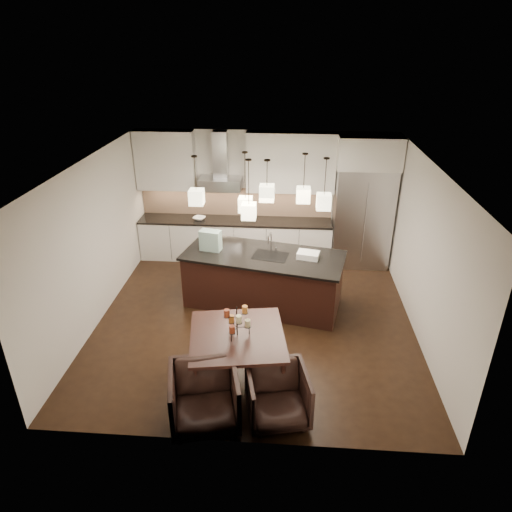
# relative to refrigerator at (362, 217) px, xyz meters

# --- Properties ---
(floor) EXTENTS (5.50, 5.50, 0.02)m
(floor) POSITION_rel_refrigerator_xyz_m (-2.10, -2.38, -1.08)
(floor) COLOR black
(floor) RESTS_ON ground
(ceiling) EXTENTS (5.50, 5.50, 0.02)m
(ceiling) POSITION_rel_refrigerator_xyz_m (-2.10, -2.38, 1.73)
(ceiling) COLOR white
(ceiling) RESTS_ON wall_back
(wall_back) EXTENTS (5.50, 0.02, 2.80)m
(wall_back) POSITION_rel_refrigerator_xyz_m (-2.10, 0.38, 0.32)
(wall_back) COLOR silver
(wall_back) RESTS_ON ground
(wall_front) EXTENTS (5.50, 0.02, 2.80)m
(wall_front) POSITION_rel_refrigerator_xyz_m (-2.10, -5.14, 0.32)
(wall_front) COLOR silver
(wall_front) RESTS_ON ground
(wall_left) EXTENTS (0.02, 5.50, 2.80)m
(wall_left) POSITION_rel_refrigerator_xyz_m (-4.86, -2.38, 0.32)
(wall_left) COLOR silver
(wall_left) RESTS_ON ground
(wall_right) EXTENTS (0.02, 5.50, 2.80)m
(wall_right) POSITION_rel_refrigerator_xyz_m (0.66, -2.38, 0.32)
(wall_right) COLOR silver
(wall_right) RESTS_ON ground
(refrigerator) EXTENTS (1.20, 0.72, 2.15)m
(refrigerator) POSITION_rel_refrigerator_xyz_m (0.00, 0.00, 0.00)
(refrigerator) COLOR #B7B7BA
(refrigerator) RESTS_ON floor
(fridge_panel) EXTENTS (1.26, 0.72, 0.65)m
(fridge_panel) POSITION_rel_refrigerator_xyz_m (0.00, 0.00, 1.40)
(fridge_panel) COLOR silver
(fridge_panel) RESTS_ON refrigerator
(lower_cabinets) EXTENTS (4.21, 0.62, 0.88)m
(lower_cabinets) POSITION_rel_refrigerator_xyz_m (-2.73, 0.05, -0.64)
(lower_cabinets) COLOR silver
(lower_cabinets) RESTS_ON floor
(countertop) EXTENTS (4.21, 0.66, 0.04)m
(countertop) POSITION_rel_refrigerator_xyz_m (-2.73, 0.05, -0.17)
(countertop) COLOR black
(countertop) RESTS_ON lower_cabinets
(backsplash) EXTENTS (4.21, 0.02, 0.63)m
(backsplash) POSITION_rel_refrigerator_xyz_m (-2.73, 0.35, 0.16)
(backsplash) COLOR tan
(backsplash) RESTS_ON countertop
(upper_cab_left) EXTENTS (1.25, 0.35, 1.25)m
(upper_cab_left) POSITION_rel_refrigerator_xyz_m (-4.20, 0.19, 1.10)
(upper_cab_left) COLOR silver
(upper_cab_left) RESTS_ON wall_back
(upper_cab_right) EXTENTS (1.85, 0.35, 1.25)m
(upper_cab_right) POSITION_rel_refrigerator_xyz_m (-1.55, 0.19, 1.10)
(upper_cab_right) COLOR silver
(upper_cab_right) RESTS_ON wall_back
(hood_canopy) EXTENTS (0.90, 0.52, 0.24)m
(hood_canopy) POSITION_rel_refrigerator_xyz_m (-3.03, 0.10, 0.65)
(hood_canopy) COLOR #B7B7BA
(hood_canopy) RESTS_ON wall_back
(hood_chimney) EXTENTS (0.30, 0.28, 0.96)m
(hood_chimney) POSITION_rel_refrigerator_xyz_m (-3.03, 0.21, 1.24)
(hood_chimney) COLOR #B7B7BA
(hood_chimney) RESTS_ON hood_canopy
(fruit_bowl) EXTENTS (0.32, 0.32, 0.06)m
(fruit_bowl) POSITION_rel_refrigerator_xyz_m (-3.51, 0.00, -0.12)
(fruit_bowl) COLOR silver
(fruit_bowl) RESTS_ON countertop
(island_body) EXTENTS (2.95, 1.68, 0.98)m
(island_body) POSITION_rel_refrigerator_xyz_m (-1.99, -1.85, -0.59)
(island_body) COLOR black
(island_body) RESTS_ON floor
(island_top) EXTENTS (3.06, 1.78, 0.04)m
(island_top) POSITION_rel_refrigerator_xyz_m (-1.99, -1.85, -0.07)
(island_top) COLOR black
(island_top) RESTS_ON island_body
(faucet) EXTENTS (0.17, 0.28, 0.42)m
(faucet) POSITION_rel_refrigerator_xyz_m (-1.86, -1.76, 0.16)
(faucet) COLOR silver
(faucet) RESTS_ON island_top
(tote_bag) EXTENTS (0.41, 0.28, 0.38)m
(tote_bag) POSITION_rel_refrigerator_xyz_m (-2.96, -1.72, 0.14)
(tote_bag) COLOR #26674E
(tote_bag) RESTS_ON island_top
(food_container) EXTENTS (0.43, 0.34, 0.11)m
(food_container) POSITION_rel_refrigerator_xyz_m (-1.19, -1.93, 0.00)
(food_container) COLOR silver
(food_container) RESTS_ON island_top
(dining_table) EXTENTS (1.50, 1.50, 0.79)m
(dining_table) POSITION_rel_refrigerator_xyz_m (-2.23, -3.97, -0.68)
(dining_table) COLOR black
(dining_table) RESTS_ON floor
(candelabra) EXTENTS (0.43, 0.43, 0.46)m
(candelabra) POSITION_rel_refrigerator_xyz_m (-2.23, -3.97, -0.06)
(candelabra) COLOR black
(candelabra) RESTS_ON dining_table
(candle_a) EXTENTS (0.09, 0.09, 0.11)m
(candle_a) POSITION_rel_refrigerator_xyz_m (-2.09, -3.95, -0.10)
(candle_a) COLOR #F5EBAC
(candle_a) RESTS_ON candelabra
(candle_b) EXTENTS (0.09, 0.09, 0.11)m
(candle_b) POSITION_rel_refrigerator_xyz_m (-2.32, -3.86, -0.10)
(candle_b) COLOR orange
(candle_b) RESTS_ON candelabra
(candle_c) EXTENTS (0.09, 0.09, 0.11)m
(candle_c) POSITION_rel_refrigerator_xyz_m (-2.28, -4.11, -0.10)
(candle_c) COLOR maroon
(candle_c) RESTS_ON candelabra
(candle_d) EXTENTS (0.09, 0.09, 0.11)m
(candle_d) POSITION_rel_refrigerator_xyz_m (-2.13, -3.86, 0.07)
(candle_d) COLOR orange
(candle_d) RESTS_ON candelabra
(candle_e) EXTENTS (0.09, 0.09, 0.11)m
(candle_e) POSITION_rel_refrigerator_xyz_m (-2.37, -3.97, 0.07)
(candle_e) COLOR maroon
(candle_e) RESTS_ON candelabra
(candle_f) EXTENTS (0.09, 0.09, 0.11)m
(candle_f) POSITION_rel_refrigerator_xyz_m (-2.19, -4.11, 0.07)
(candle_f) COLOR #F5EBAC
(candle_f) RESTS_ON candelabra
(armchair_left) EXTENTS (1.04, 1.06, 0.81)m
(armchair_left) POSITION_rel_refrigerator_xyz_m (-2.57, -4.82, -0.67)
(armchair_left) COLOR black
(armchair_left) RESTS_ON floor
(armchair_right) EXTENTS (0.93, 0.95, 0.73)m
(armchair_right) POSITION_rel_refrigerator_xyz_m (-1.63, -4.68, -0.71)
(armchair_right) COLOR black
(armchair_right) RESTS_ON floor
(pendant_a) EXTENTS (0.24, 0.24, 0.26)m
(pendant_a) POSITION_rel_refrigerator_xyz_m (-3.13, -1.90, 1.02)
(pendant_a) COLOR #F0E8B8
(pendant_a) RESTS_ON ceiling
(pendant_b) EXTENTS (0.24, 0.24, 0.26)m
(pendant_b) POSITION_rel_refrigerator_xyz_m (-2.34, -1.56, 0.79)
(pendant_b) COLOR #F0E8B8
(pendant_b) RESTS_ON ceiling
(pendant_c) EXTENTS (0.24, 0.24, 0.26)m
(pendant_c) POSITION_rel_refrigerator_xyz_m (-1.93, -2.06, 1.17)
(pendant_c) COLOR #F0E8B8
(pendant_c) RESTS_ON ceiling
(pendant_d) EXTENTS (0.24, 0.24, 0.26)m
(pendant_d) POSITION_rel_refrigerator_xyz_m (-1.32, -1.59, 1.00)
(pendant_d) COLOR #F0E8B8
(pendant_d) RESTS_ON ceiling
(pendant_e) EXTENTS (0.24, 0.24, 0.26)m
(pendant_e) POSITION_rel_refrigerator_xyz_m (-0.98, -1.87, 0.98)
(pendant_e) COLOR #F0E8B8
(pendant_e) RESTS_ON ceiling
(pendant_f) EXTENTS (0.24, 0.24, 0.26)m
(pendant_f) POSITION_rel_refrigerator_xyz_m (-2.23, -2.06, 0.85)
(pendant_f) COLOR #F0E8B8
(pendant_f) RESTS_ON ceiling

